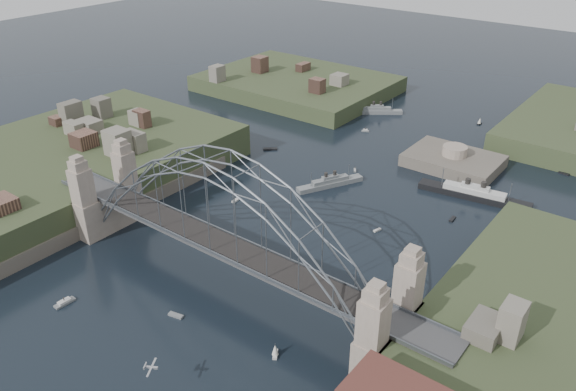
# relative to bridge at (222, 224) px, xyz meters

# --- Properties ---
(ground) EXTENTS (500.00, 500.00, 0.00)m
(ground) POSITION_rel_bridge_xyz_m (0.00, 0.00, -12.32)
(ground) COLOR black
(ground) RESTS_ON ground
(bridge) EXTENTS (84.00, 13.80, 24.60)m
(bridge) POSITION_rel_bridge_xyz_m (0.00, 0.00, 0.00)
(bridge) COLOR #444446
(bridge) RESTS_ON ground
(shore_west) EXTENTS (50.50, 90.00, 12.00)m
(shore_west) POSITION_rel_bridge_xyz_m (-57.32, 0.00, -10.35)
(shore_west) COLOR #354123
(shore_west) RESTS_ON ground
(headland_nw) EXTENTS (60.00, 45.00, 9.00)m
(headland_nw) POSITION_rel_bridge_xyz_m (-55.00, 95.00, -11.82)
(headland_nw) COLOR #354123
(headland_nw) RESTS_ON ground
(fort_island) EXTENTS (22.00, 16.00, 9.40)m
(fort_island) POSITION_rel_bridge_xyz_m (12.00, 70.00, -12.66)
(fort_island) COLOR #5A5247
(fort_island) RESTS_ON ground
(naval_cruiser_near) EXTENTS (9.53, 15.78, 4.98)m
(naval_cruiser_near) POSITION_rel_bridge_xyz_m (-6.34, 42.39, -11.55)
(naval_cruiser_near) COLOR gray
(naval_cruiser_near) RESTS_ON ground
(naval_cruiser_far) EXTENTS (13.83, 10.88, 5.25)m
(naval_cruiser_far) POSITION_rel_bridge_xyz_m (-22.00, 91.76, -11.51)
(naval_cruiser_far) COLOR gray
(naval_cruiser_far) RESTS_ON ground
(ocean_liner) EXTENTS (24.86, 6.57, 6.05)m
(ocean_liner) POSITION_rel_bridge_xyz_m (22.46, 56.97, -11.39)
(ocean_liner) COLOR black
(ocean_liner) RESTS_ON ground
(aeroplane) EXTENTS (2.07, 3.15, 0.51)m
(aeroplane) POSITION_rel_bridge_xyz_m (8.90, -23.92, -7.47)
(aeroplane) COLOR #B2B3BA
(small_boat_a) EXTENTS (0.99, 2.38, 0.45)m
(small_boat_a) POSITION_rel_bridge_xyz_m (-18.94, 23.73, -12.17)
(small_boat_a) COLOR silver
(small_boat_a) RESTS_ON ground
(small_boat_b) EXTENTS (1.03, 1.82, 0.45)m
(small_boat_b) POSITION_rel_bridge_xyz_m (12.28, 31.70, -12.17)
(small_boat_b) COLOR silver
(small_boat_b) RESTS_ON ground
(small_boat_c) EXTENTS (2.69, 1.39, 0.45)m
(small_boat_c) POSITION_rel_bridge_xyz_m (-0.64, -11.09, -12.17)
(small_boat_c) COLOR silver
(small_boat_c) RESTS_ON ground
(small_boat_d) EXTENTS (0.90, 2.33, 0.45)m
(small_boat_d) POSITION_rel_bridge_xyz_m (22.55, 45.14, -12.17)
(small_boat_d) COLOR silver
(small_boat_d) RESTS_ON ground
(small_boat_e) EXTENTS (3.61, 3.40, 0.45)m
(small_boat_e) POSITION_rel_bridge_xyz_m (-30.69, 50.39, -12.17)
(small_boat_e) COLOR silver
(small_boat_e) RESTS_ON ground
(small_boat_f) EXTENTS (1.30, 1.63, 1.43)m
(small_boat_f) POSITION_rel_bridge_xyz_m (-5.82, 52.62, -12.03)
(small_boat_f) COLOR silver
(small_boat_f) RESTS_ON ground
(small_boat_h) EXTENTS (2.24, 1.65, 1.43)m
(small_boat_h) POSITION_rel_bridge_xyz_m (-17.13, 76.74, -12.04)
(small_boat_h) COLOR silver
(small_boat_h) RESTS_ON ground
(small_boat_i) EXTENTS (0.90, 2.19, 1.43)m
(small_boat_i) POSITION_rel_bridge_xyz_m (25.27, 19.66, -12.04)
(small_boat_i) COLOR silver
(small_boat_i) RESTS_ON ground
(small_boat_j) EXTENTS (1.32, 3.54, 1.43)m
(small_boat_j) POSITION_rel_bridge_xyz_m (-17.70, -20.18, -12.04)
(small_boat_j) COLOR silver
(small_boat_j) RESTS_ON ground
(small_boat_k) EXTENTS (1.17, 1.91, 2.38)m
(small_boat_k) POSITION_rel_bridge_xyz_m (6.60, 102.12, -11.35)
(small_boat_k) COLOR silver
(small_boat_k) RESTS_ON ground
(small_boat_l) EXTENTS (1.47, 2.87, 0.45)m
(small_boat_l) POSITION_rel_bridge_xyz_m (-40.99, 28.78, -12.17)
(small_boat_l) COLOR silver
(small_boat_l) RESTS_ON ground
(small_boat_m) EXTENTS (1.64, 2.05, 2.38)m
(small_boat_m) POSITION_rel_bridge_xyz_m (17.63, -8.16, -11.38)
(small_boat_m) COLOR silver
(small_boat_m) RESTS_ON ground
(small_boat_n) EXTENTS (2.64, 1.31, 0.45)m
(small_boat_n) POSITION_rel_bridge_xyz_m (35.33, 82.22, -12.17)
(small_boat_n) COLOR silver
(small_boat_n) RESTS_ON ground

